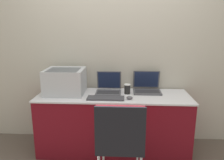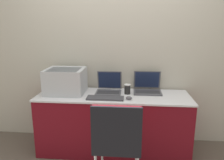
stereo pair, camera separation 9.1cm
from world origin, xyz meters
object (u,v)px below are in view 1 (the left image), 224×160
(laptop_left, at_px, (109,88))
(coffee_cup, at_px, (127,89))
(mouse, at_px, (130,98))
(chair, at_px, (120,136))
(printer, at_px, (65,80))
(laptop_right, at_px, (147,87))
(external_keyboard, at_px, (106,98))

(laptop_left, xyz_separation_m, coffee_cup, (0.24, -0.05, 0.00))
(laptop_left, relative_size, mouse, 4.26)
(coffee_cup, relative_size, mouse, 1.65)
(laptop_left, xyz_separation_m, chair, (0.16, -0.84, -0.22))
(printer, bearing_deg, laptop_right, 7.64)
(laptop_right, relative_size, chair, 0.38)
(mouse, bearing_deg, external_keyboard, 179.07)
(laptop_right, bearing_deg, chair, -109.66)
(coffee_cup, xyz_separation_m, mouse, (0.02, -0.22, -0.04))
(coffee_cup, bearing_deg, external_keyboard, -139.14)
(printer, relative_size, laptop_right, 1.36)
(external_keyboard, height_order, mouse, mouse)
(printer, xyz_separation_m, coffee_cup, (0.77, 0.02, -0.11))
(laptop_left, relative_size, chair, 0.34)
(printer, relative_size, coffee_cup, 3.87)
(chair, bearing_deg, laptop_left, 101.07)
(printer, relative_size, mouse, 6.38)
(laptop_left, relative_size, external_keyboard, 0.73)
(laptop_right, bearing_deg, mouse, -124.30)
(external_keyboard, relative_size, coffee_cup, 3.53)
(printer, bearing_deg, mouse, -13.95)
(laptop_left, relative_size, laptop_right, 0.91)
(external_keyboard, height_order, coffee_cup, coffee_cup)
(laptop_left, bearing_deg, external_keyboard, -93.13)
(laptop_right, relative_size, external_keyboard, 0.81)
(mouse, bearing_deg, laptop_left, 133.99)
(chair, bearing_deg, laptop_right, 70.34)
(laptop_left, bearing_deg, laptop_right, 7.62)
(coffee_cup, distance_m, chair, 0.83)
(coffee_cup, distance_m, mouse, 0.23)
(laptop_right, distance_m, external_keyboard, 0.60)
(laptop_right, distance_m, chair, 0.99)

